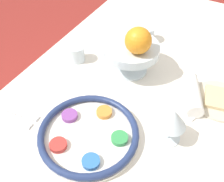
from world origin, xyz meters
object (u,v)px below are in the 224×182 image
at_px(bread_plate, 220,100).
at_px(cup_mid, 77,54).
at_px(orange_fruit, 138,41).
at_px(cup_near, 147,34).
at_px(napkin_roll, 192,94).
at_px(wine_glass, 173,119).
at_px(fruit_stand, 131,52).
at_px(seder_plate, 89,134).

relative_size(bread_plate, cup_mid, 2.97).
bearing_deg(cup_mid, orange_fruit, -85.27).
xyz_separation_m(orange_fruit, cup_near, (0.23, 0.05, -0.12)).
height_order(orange_fruit, napkin_roll, orange_fruit).
bearing_deg(orange_fruit, wine_glass, -134.78).
bearing_deg(wine_glass, cup_near, 30.58).
height_order(wine_glass, fruit_stand, wine_glass).
xyz_separation_m(napkin_roll, cup_near, (0.24, 0.26, 0.00)).
height_order(seder_plate, cup_near, cup_near).
distance_m(bread_plate, cup_near, 0.40).
relative_size(wine_glass, cup_near, 1.96).
relative_size(seder_plate, orange_fruit, 3.30).
relative_size(seder_plate, cup_near, 4.74).
xyz_separation_m(wine_glass, napkin_roll, (0.18, -0.01, -0.06)).
xyz_separation_m(seder_plate, wine_glass, (0.11, -0.20, 0.07)).
height_order(fruit_stand, cup_near, fruit_stand).
xyz_separation_m(seder_plate, napkin_roll, (0.28, -0.21, 0.01)).
bearing_deg(cup_near, cup_mid, 143.83).
xyz_separation_m(fruit_stand, bread_plate, (-0.00, -0.32, -0.08)).
xyz_separation_m(wine_glass, fruit_stand, (0.21, 0.22, -0.00)).
relative_size(napkin_roll, cup_mid, 2.72).
relative_size(fruit_stand, bread_plate, 1.07).
bearing_deg(fruit_stand, napkin_roll, -99.02).
height_order(seder_plate, fruit_stand, fruit_stand).
bearing_deg(orange_fruit, cup_near, 13.45).
height_order(orange_fruit, cup_near, orange_fruit).
distance_m(cup_near, cup_mid, 0.31).
bearing_deg(seder_plate, napkin_roll, -37.18).
bearing_deg(seder_plate, cup_near, 5.08).
bearing_deg(cup_mid, cup_near, -36.17).
xyz_separation_m(napkin_roll, cup_mid, (-0.00, 0.44, 0.00)).
xyz_separation_m(seder_plate, cup_near, (0.53, 0.05, 0.02)).
relative_size(seder_plate, bread_plate, 1.60).
height_order(napkin_roll, cup_mid, cup_mid).
distance_m(orange_fruit, cup_near, 0.26).
height_order(wine_glass, orange_fruit, orange_fruit).
distance_m(fruit_stand, cup_mid, 0.22).
distance_m(wine_glass, orange_fruit, 0.28).
xyz_separation_m(orange_fruit, napkin_roll, (-0.01, -0.21, -0.13)).
distance_m(seder_plate, fruit_stand, 0.33).
relative_size(seder_plate, fruit_stand, 1.49).
relative_size(orange_fruit, cup_mid, 1.44).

